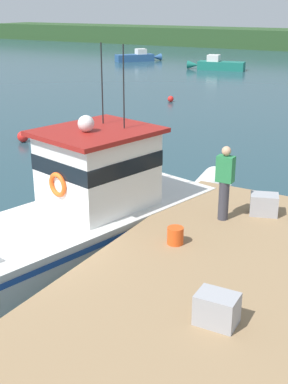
{
  "coord_description": "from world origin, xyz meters",
  "views": [
    {
      "loc": [
        6.91,
        -7.31,
        5.6
      ],
      "look_at": [
        1.2,
        2.53,
        1.4
      ],
      "focal_mm": 47.94,
      "sensor_mm": 36.0,
      "label": 1
    }
  ],
  "objects_px": {
    "main_fishing_boat": "(78,221)",
    "bait_bucket": "(175,236)",
    "crate_stack_near_edge": "(264,204)",
    "mooring_buoy_inshore": "(171,99)",
    "deckhand_by_the_boat": "(225,182)",
    "crate_stack_mid_dock": "(217,309)",
    "moored_boat_far_right": "(138,57)",
    "mooring_buoy_outer": "(23,137)",
    "moored_boat_far_left": "(217,65)"
  },
  "relations": [
    {
      "from": "main_fishing_boat",
      "to": "bait_bucket",
      "type": "relative_size",
      "value": 29.27
    },
    {
      "from": "crate_stack_near_edge",
      "to": "mooring_buoy_inshore",
      "type": "relative_size",
      "value": 1.66
    },
    {
      "from": "deckhand_by_the_boat",
      "to": "mooring_buoy_inshore",
      "type": "relative_size",
      "value": 4.52
    },
    {
      "from": "deckhand_by_the_boat",
      "to": "crate_stack_mid_dock",
      "type": "bearing_deg",
      "value": -69.47
    },
    {
      "from": "moored_boat_far_right",
      "to": "mooring_buoy_inshore",
      "type": "xyz_separation_m",
      "value": [
        13.49,
        -18.79,
        -0.24
      ]
    },
    {
      "from": "moored_boat_far_right",
      "to": "mooring_buoy_outer",
      "type": "relative_size",
      "value": 9.27
    },
    {
      "from": "crate_stack_mid_dock",
      "to": "crate_stack_near_edge",
      "type": "xyz_separation_m",
      "value": [
        -0.69,
        4.37,
        -0.01
      ]
    },
    {
      "from": "mooring_buoy_inshore",
      "to": "mooring_buoy_outer",
      "type": "xyz_separation_m",
      "value": [
        -1.11,
        -11.64,
        0.06
      ]
    },
    {
      "from": "main_fishing_boat",
      "to": "crate_stack_near_edge",
      "type": "distance_m",
      "value": 4.15
    },
    {
      "from": "moored_boat_far_right",
      "to": "crate_stack_mid_dock",
      "type": "bearing_deg",
      "value": -57.85
    },
    {
      "from": "main_fishing_boat",
      "to": "mooring_buoy_inshore",
      "type": "distance_m",
      "value": 20.59
    },
    {
      "from": "crate_stack_mid_dock",
      "to": "moored_boat_far_right",
      "type": "relative_size",
      "value": 0.14
    },
    {
      "from": "main_fishing_boat",
      "to": "crate_stack_mid_dock",
      "type": "relative_size",
      "value": 16.59
    },
    {
      "from": "crate_stack_near_edge",
      "to": "mooring_buoy_outer",
      "type": "bearing_deg",
      "value": 155.89
    },
    {
      "from": "bait_bucket",
      "to": "crate_stack_near_edge",
      "type": "bearing_deg",
      "value": 66.13
    },
    {
      "from": "crate_stack_mid_dock",
      "to": "mooring_buoy_inshore",
      "type": "height_order",
      "value": "crate_stack_mid_dock"
    },
    {
      "from": "deckhand_by_the_boat",
      "to": "mooring_buoy_inshore",
      "type": "distance_m",
      "value": 20.76
    },
    {
      "from": "crate_stack_mid_dock",
      "to": "mooring_buoy_outer",
      "type": "distance_m",
      "value": 16.3
    },
    {
      "from": "main_fishing_boat",
      "to": "crate_stack_mid_dock",
      "type": "bearing_deg",
      "value": -28.67
    },
    {
      "from": "crate_stack_near_edge",
      "to": "mooring_buoy_outer",
      "type": "xyz_separation_m",
      "value": [
        -12.24,
        5.48,
        -1.2
      ]
    },
    {
      "from": "crate_stack_near_edge",
      "to": "bait_bucket",
      "type": "bearing_deg",
      "value": -113.87
    },
    {
      "from": "moored_boat_far_left",
      "to": "bait_bucket",
      "type": "bearing_deg",
      "value": -68.81
    },
    {
      "from": "crate_stack_mid_dock",
      "to": "mooring_buoy_outer",
      "type": "relative_size",
      "value": 1.26
    },
    {
      "from": "deckhand_by_the_boat",
      "to": "moored_boat_far_left",
      "type": "relative_size",
      "value": 0.31
    },
    {
      "from": "deckhand_by_the_boat",
      "to": "moored_boat_far_left",
      "type": "distance_m",
      "value": 36.78
    },
    {
      "from": "crate_stack_near_edge",
      "to": "mooring_buoy_inshore",
      "type": "xyz_separation_m",
      "value": [
        -11.14,
        17.12,
        -1.25
      ]
    },
    {
      "from": "main_fishing_boat",
      "to": "deckhand_by_the_boat",
      "type": "height_order",
      "value": "main_fishing_boat"
    },
    {
      "from": "moored_boat_far_left",
      "to": "moored_boat_far_right",
      "type": "xyz_separation_m",
      "value": [
        -9.84,
        2.7,
        -0.02
      ]
    },
    {
      "from": "crate_stack_near_edge",
      "to": "mooring_buoy_outer",
      "type": "relative_size",
      "value": 1.26
    },
    {
      "from": "deckhand_by_the_boat",
      "to": "mooring_buoy_inshore",
      "type": "height_order",
      "value": "deckhand_by_the_boat"
    },
    {
      "from": "moored_boat_far_right",
      "to": "mooring_buoy_inshore",
      "type": "height_order",
      "value": "moored_boat_far_right"
    },
    {
      "from": "moored_boat_far_right",
      "to": "main_fishing_boat",
      "type": "bearing_deg",
      "value": -61.0
    },
    {
      "from": "mooring_buoy_outer",
      "to": "mooring_buoy_inshore",
      "type": "bearing_deg",
      "value": 84.56
    },
    {
      "from": "crate_stack_near_edge",
      "to": "bait_bucket",
      "type": "height_order",
      "value": "crate_stack_near_edge"
    },
    {
      "from": "main_fishing_boat",
      "to": "moored_boat_far_right",
      "type": "height_order",
      "value": "main_fishing_boat"
    },
    {
      "from": "main_fishing_boat",
      "to": "crate_stack_mid_dock",
      "type": "xyz_separation_m",
      "value": [
        4.29,
        -2.35,
        0.43
      ]
    },
    {
      "from": "mooring_buoy_inshore",
      "to": "mooring_buoy_outer",
      "type": "height_order",
      "value": "mooring_buoy_outer"
    },
    {
      "from": "bait_bucket",
      "to": "mooring_buoy_inshore",
      "type": "distance_m",
      "value": 21.94
    },
    {
      "from": "mooring_buoy_inshore",
      "to": "mooring_buoy_outer",
      "type": "bearing_deg",
      "value": -95.44
    },
    {
      "from": "moored_boat_far_right",
      "to": "bait_bucket",
      "type": "bearing_deg",
      "value": -58.3
    },
    {
      "from": "moored_boat_far_left",
      "to": "moored_boat_far_right",
      "type": "height_order",
      "value": "moored_boat_far_left"
    },
    {
      "from": "crate_stack_mid_dock",
      "to": "moored_boat_far_left",
      "type": "distance_m",
      "value": 40.66
    },
    {
      "from": "mooring_buoy_outer",
      "to": "moored_boat_far_left",
      "type": "bearing_deg",
      "value": 95.25
    },
    {
      "from": "deckhand_by_the_boat",
      "to": "moored_boat_far_right",
      "type": "xyz_separation_m",
      "value": [
        -23.95,
        36.62,
        -1.63
      ]
    },
    {
      "from": "crate_stack_mid_dock",
      "to": "moored_boat_far_right",
      "type": "height_order",
      "value": "crate_stack_mid_dock"
    },
    {
      "from": "moored_boat_far_right",
      "to": "mooring_buoy_outer",
      "type": "xyz_separation_m",
      "value": [
        12.38,
        -30.43,
        -0.19
      ]
    },
    {
      "from": "bait_bucket",
      "to": "mooring_buoy_outer",
      "type": "distance_m",
      "value": 13.71
    },
    {
      "from": "bait_bucket",
      "to": "mooring_buoy_outer",
      "type": "xyz_separation_m",
      "value": [
        -11.22,
        7.79,
        -1.13
      ]
    },
    {
      "from": "bait_bucket",
      "to": "moored_boat_far_left",
      "type": "xyz_separation_m",
      "value": [
        -13.77,
        35.52,
        -0.92
      ]
    },
    {
      "from": "deckhand_by_the_boat",
      "to": "moored_boat_far_left",
      "type": "height_order",
      "value": "deckhand_by_the_boat"
    }
  ]
}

